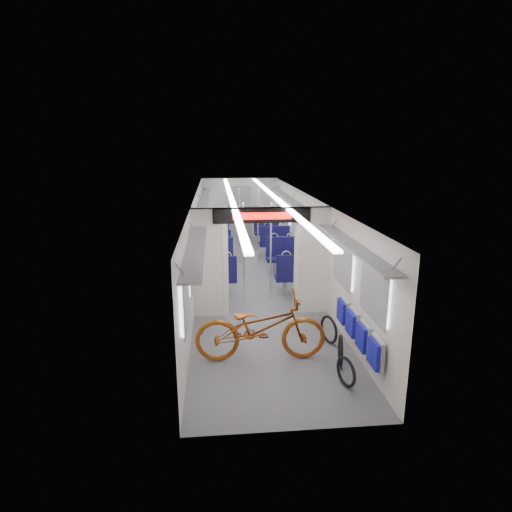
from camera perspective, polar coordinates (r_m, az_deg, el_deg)
The scene contains 14 objects.
carriage at distance 10.64m, azimuth -0.27°, elevation 3.53°, with size 12.00×12.02×2.31m.
bicycle at distance 7.26m, azimuth 0.61°, elevation -9.51°, with size 0.77×2.21×1.16m, color #934915.
flip_bench at distance 7.37m, azimuth 13.39°, elevation -9.58°, with size 0.12×2.07×0.47m.
bike_hoop_a at distance 6.81m, azimuth 11.90°, elevation -15.06°, with size 0.48×0.48×0.05m, color black.
bike_hoop_b at distance 7.35m, azimuth 11.19°, elevation -12.47°, with size 0.53×0.53×0.05m, color black.
bike_hoop_c at distance 8.07m, azimuth 9.68°, elevation -9.81°, with size 0.53×0.53×0.05m, color black.
seat_bay_near_left at distance 11.17m, azimuth -5.21°, elevation -0.97°, with size 0.93×2.18×1.13m.
seat_bay_near_right at distance 11.27m, azimuth 4.33°, elevation -0.81°, with size 0.93×2.17×1.13m.
seat_bay_far_left at distance 14.35m, azimuth -5.30°, elevation 2.45°, with size 0.90×2.03×1.09m.
seat_bay_far_right at distance 14.81m, azimuth 1.95°, elevation 3.01°, with size 0.95×2.25×1.15m.
stanchion_near_left at distance 9.82m, azimuth -1.63°, elevation 0.48°, with size 0.04×0.04×2.30m, color silver.
stanchion_near_right at distance 9.77m, azimuth 1.97°, elevation 0.40°, with size 0.04×0.04×2.30m, color silver.
stanchion_far_left at distance 12.74m, azimuth -2.18°, elevation 3.77°, with size 0.04×0.04×2.30m, color silver.
stanchion_far_right at distance 12.67m, azimuth 0.27°, elevation 3.72°, with size 0.04×0.04×2.30m, color silver.
Camera 1 is at (-0.94, -10.66, 3.55)m, focal length 30.00 mm.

